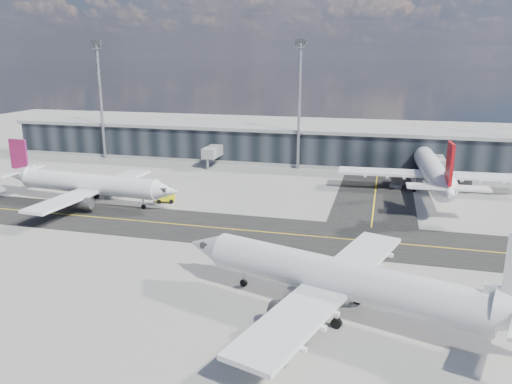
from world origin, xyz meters
TOP-DOWN VIEW (x-y plane):
  - ground at (0.00, 0.00)m, footprint 300.00×300.00m
  - taxiway_lanes at (3.91, 10.74)m, footprint 180.00×63.00m
  - terminal_concourse at (0.04, 54.93)m, footprint 152.00×19.80m
  - floodlight_masts at (0.00, 48.00)m, footprint 102.50×0.70m
  - airliner_af at (-31.24, 11.10)m, footprint 35.84×30.58m
  - airliner_redtail at (28.29, 34.06)m, footprint 35.54×41.71m
  - airliner_near at (16.26, -17.77)m, footprint 37.77×32.55m
  - baggage_tug at (-17.67, 14.69)m, footprint 3.57×2.41m
  - service_van at (21.95, 36.61)m, footprint 2.89×5.13m

SIDE VIEW (x-z plane):
  - ground at x=0.00m, z-range 0.00..0.00m
  - taxiway_lanes at x=3.91m, z-range -0.01..0.03m
  - service_van at x=21.95m, z-range 0.00..1.35m
  - baggage_tug at x=-17.67m, z-range 0.00..2.05m
  - airliner_af at x=-31.24m, z-range -1.80..8.81m
  - airliner_near at x=16.26m, z-range -1.93..9.47m
  - airliner_redtail at x=28.29m, z-range -2.10..10.27m
  - terminal_concourse at x=0.04m, z-range -0.31..8.49m
  - floodlight_masts at x=0.00m, z-range 1.16..30.06m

